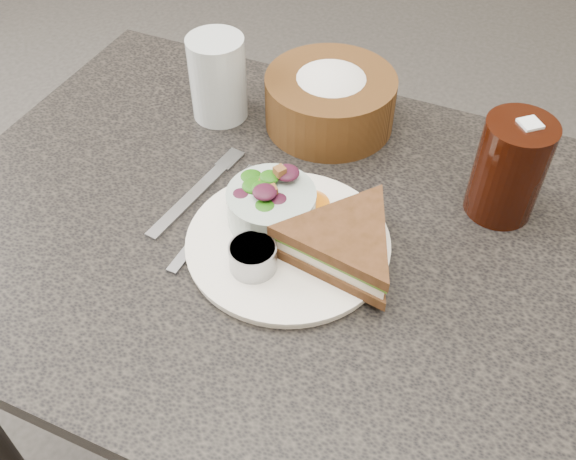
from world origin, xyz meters
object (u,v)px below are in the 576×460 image
(bread_basket, at_px, (330,93))
(cola_glass, at_px, (510,165))
(sandwich, at_px, (345,244))
(salad_bowl, at_px, (271,202))
(dining_table, at_px, (296,380))
(dressing_ramekin, at_px, (253,257))
(dinner_plate, at_px, (288,243))
(water_glass, at_px, (218,78))

(bread_basket, height_order, cola_glass, cola_glass)
(sandwich, relative_size, salad_bowl, 1.63)
(dining_table, height_order, cola_glass, cola_glass)
(dining_table, bearing_deg, bread_basket, 102.03)
(dining_table, bearing_deg, cola_glass, 33.42)
(dining_table, distance_m, dressing_ramekin, 0.41)
(dining_table, relative_size, dinner_plate, 3.88)
(dining_table, distance_m, salad_bowl, 0.42)
(salad_bowl, height_order, water_glass, water_glass)
(bread_basket, bearing_deg, dinner_plate, -79.99)
(salad_bowl, height_order, bread_basket, bread_basket)
(dinner_plate, bearing_deg, water_glass, 134.32)
(dinner_plate, xyz_separation_m, salad_bowl, (-0.03, 0.02, 0.04))
(sandwich, height_order, cola_glass, cola_glass)
(dressing_ramekin, bearing_deg, cola_glass, 43.10)
(dinner_plate, bearing_deg, dining_table, 82.96)
(cola_glass, xyz_separation_m, water_glass, (-0.44, 0.04, -0.01))
(dinner_plate, relative_size, cola_glass, 1.69)
(dining_table, height_order, dressing_ramekin, dressing_ramekin)
(dining_table, relative_size, salad_bowl, 8.70)
(dinner_plate, relative_size, bread_basket, 1.31)
(dining_table, bearing_deg, water_glass, 138.83)
(dressing_ramekin, distance_m, bread_basket, 0.32)
(dinner_plate, xyz_separation_m, cola_glass, (0.23, 0.18, 0.07))
(dressing_ramekin, distance_m, water_glass, 0.34)
(dinner_plate, xyz_separation_m, sandwich, (0.07, 0.00, 0.03))
(dinner_plate, bearing_deg, cola_glass, 37.72)
(dining_table, relative_size, water_glass, 7.64)
(bread_basket, bearing_deg, dining_table, -77.97)
(dining_table, xyz_separation_m, water_glass, (-0.22, 0.19, 0.44))
(dining_table, xyz_separation_m, salad_bowl, (-0.04, -0.00, 0.42))
(salad_bowl, distance_m, water_glass, 0.26)
(dinner_plate, height_order, sandwich, sandwich)
(dining_table, bearing_deg, salad_bowl, -174.17)
(salad_bowl, relative_size, cola_glass, 0.75)
(sandwich, relative_size, dressing_ramekin, 3.21)
(salad_bowl, relative_size, water_glass, 0.88)
(dinner_plate, bearing_deg, bread_basket, 100.01)
(water_glass, bearing_deg, dining_table, -41.17)
(cola_glass, bearing_deg, salad_bowl, -149.86)
(dining_table, xyz_separation_m, dinner_plate, (-0.00, -0.03, 0.38))
(dinner_plate, height_order, cola_glass, cola_glass)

